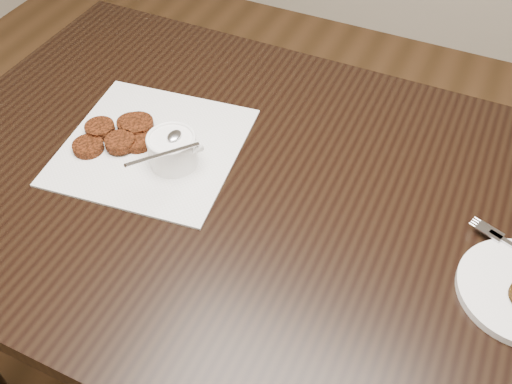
% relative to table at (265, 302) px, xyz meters
% --- Properties ---
extents(table, '(1.37, 0.88, 0.75)m').
position_rel_table_xyz_m(table, '(0.00, 0.00, 0.00)').
color(table, black).
rests_on(table, floor).
extents(napkin, '(0.37, 0.37, 0.00)m').
position_rel_table_xyz_m(napkin, '(-0.25, 0.01, 0.38)').
color(napkin, silver).
rests_on(napkin, table).
extents(sauce_ramekin, '(0.16, 0.16, 0.13)m').
position_rel_table_xyz_m(sauce_ramekin, '(-0.19, -0.01, 0.44)').
color(sauce_ramekin, white).
rests_on(sauce_ramekin, napkin).
extents(patty_cluster, '(0.24, 0.24, 0.02)m').
position_rel_table_xyz_m(patty_cluster, '(-0.31, 0.01, 0.39)').
color(patty_cluster, maroon).
rests_on(patty_cluster, napkin).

